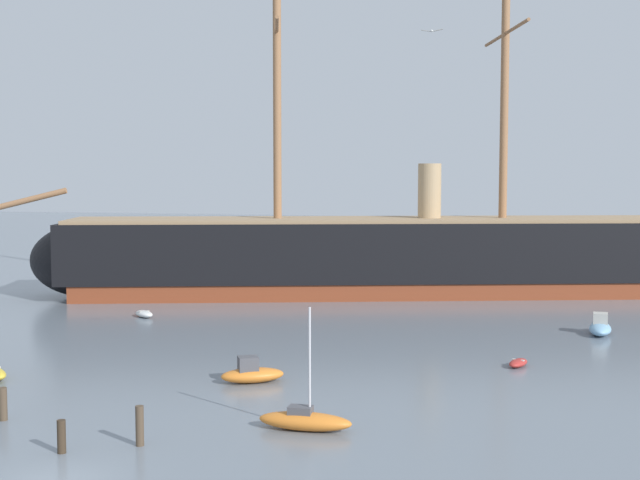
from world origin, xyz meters
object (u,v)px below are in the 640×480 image
at_px(dinghy_mid_right, 518,363).
at_px(motorboat_alongside_stern, 600,327).
at_px(motorboat_distant_centre, 385,275).
at_px(seagull_in_flight, 432,31).
at_px(mooring_piling_nearest, 3,404).
at_px(mooring_piling_left_pair, 140,426).
at_px(dinghy_alongside_bow, 144,314).
at_px(mooring_piling_right_pair, 61,437).
at_px(sailboat_foreground_right, 305,420).
at_px(tall_ship, 391,255).
at_px(motorboat_near_centre, 252,373).

xyz_separation_m(dinghy_mid_right, motorboat_alongside_stern, (5.32, 11.75, 0.30)).
bearing_deg(motorboat_distant_centre, dinghy_mid_right, -68.64).
bearing_deg(seagull_in_flight, mooring_piling_nearest, -150.67).
xyz_separation_m(mooring_piling_left_pair, seagull_in_flight, (10.48, 11.98, 17.69)).
distance_m(dinghy_alongside_bow, mooring_piling_right_pair, 32.99).
bearing_deg(sailboat_foreground_right, mooring_piling_right_pair, -147.75).
bearing_deg(seagull_in_flight, tall_ship, 103.16).
xyz_separation_m(dinghy_alongside_bow, mooring_piling_right_pair, (11.68, -30.85, 0.41)).
bearing_deg(motorboat_alongside_stern, mooring_piling_right_pair, -125.19).
distance_m(sailboat_foreground_right, motorboat_distant_centre, 53.39).
bearing_deg(seagull_in_flight, dinghy_alongside_bow, 145.25).
relative_size(motorboat_alongside_stern, mooring_piling_right_pair, 2.70).
height_order(motorboat_alongside_stern, seagull_in_flight, seagull_in_flight).
xyz_separation_m(motorboat_alongside_stern, mooring_piling_left_pair, (-20.18, -30.69, 0.31)).
height_order(tall_ship, mooring_piling_right_pair, tall_ship).
relative_size(dinghy_alongside_bow, seagull_in_flight, 2.13).
bearing_deg(motorboat_distant_centre, seagull_in_flight, -76.89).
xyz_separation_m(dinghy_mid_right, mooring_piling_right_pair, (-17.49, -20.61, 0.45)).
height_order(tall_ship, dinghy_alongside_bow, tall_ship).
distance_m(motorboat_alongside_stern, seagull_in_flight, 27.72).
xyz_separation_m(sailboat_foreground_right, dinghy_alongside_bow, (-20.39, 25.36, -0.19)).
bearing_deg(dinghy_alongside_bow, motorboat_near_centre, -49.42).
xyz_separation_m(sailboat_foreground_right, motorboat_distant_centre, (-6.04, 53.04, 0.13)).
bearing_deg(mooring_piling_nearest, motorboat_near_centre, 47.87).
height_order(sailboat_foreground_right, dinghy_mid_right, sailboat_foreground_right).
xyz_separation_m(motorboat_distant_centre, seagull_in_flight, (10.45, -44.89, 17.94)).
distance_m(sailboat_foreground_right, dinghy_mid_right, 17.49).
bearing_deg(motorboat_alongside_stern, motorboat_distant_centre, 127.60).
distance_m(dinghy_mid_right, seagull_in_flight, 20.06).
height_order(motorboat_near_centre, mooring_piling_nearest, mooring_piling_nearest).
xyz_separation_m(dinghy_mid_right, mooring_piling_nearest, (-22.61, -17.20, 0.54)).
bearing_deg(mooring_piling_right_pair, motorboat_near_centre, 74.61).
bearing_deg(dinghy_alongside_bow, seagull_in_flight, -34.75).
height_order(motorboat_near_centre, dinghy_mid_right, motorboat_near_centre).
height_order(sailboat_foreground_right, motorboat_near_centre, sailboat_foreground_right).
relative_size(motorboat_distant_centre, mooring_piling_right_pair, 3.15).
relative_size(motorboat_alongside_stern, mooring_piling_left_pair, 2.18).
height_order(dinghy_alongside_bow, motorboat_distant_centre, motorboat_distant_centre).
xyz_separation_m(tall_ship, seagull_in_flight, (8.12, -34.71, 14.78)).
height_order(sailboat_foreground_right, mooring_piling_right_pair, sailboat_foreground_right).
relative_size(dinghy_alongside_bow, motorboat_distant_centre, 0.56).
xyz_separation_m(mooring_piling_right_pair, seagull_in_flight, (13.11, 13.65, 17.85)).
bearing_deg(seagull_in_flight, mooring_piling_right_pair, -133.86).
relative_size(sailboat_foreground_right, motorboat_distant_centre, 1.28).
distance_m(mooring_piling_left_pair, seagull_in_flight, 23.79).
bearing_deg(mooring_piling_right_pair, mooring_piling_left_pair, 32.33).
bearing_deg(sailboat_foreground_right, motorboat_near_centre, 124.19).
distance_m(dinghy_mid_right, mooring_piling_nearest, 28.42).
bearing_deg(dinghy_mid_right, mooring_piling_right_pair, -130.33).
distance_m(motorboat_alongside_stern, mooring_piling_right_pair, 39.59).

